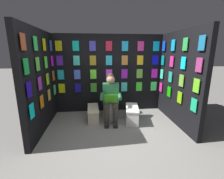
# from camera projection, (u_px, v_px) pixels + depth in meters

# --- Properties ---
(ground_plane) EXTENTS (30.00, 30.00, 0.00)m
(ground_plane) POSITION_uv_depth(u_px,v_px,m) (118.00, 149.00, 2.83)
(ground_plane) COLOR gray
(display_wall_back) EXTENTS (3.13, 0.14, 2.18)m
(display_wall_back) POSITION_uv_depth(u_px,v_px,m) (109.00, 74.00, 4.48)
(display_wall_back) COLOR black
(display_wall_back) RESTS_ON ground
(display_wall_left) EXTENTS (0.14, 1.92, 2.18)m
(display_wall_left) POSITION_uv_depth(u_px,v_px,m) (179.00, 79.00, 3.66)
(display_wall_left) COLOR black
(display_wall_left) RESTS_ON ground
(display_wall_right) EXTENTS (0.14, 1.92, 2.18)m
(display_wall_right) POSITION_uv_depth(u_px,v_px,m) (40.00, 81.00, 3.35)
(display_wall_right) COLOR black
(display_wall_right) RESTS_ON ground
(toilet) EXTENTS (0.42, 0.57, 0.77)m
(toilet) POSITION_uv_depth(u_px,v_px,m) (111.00, 105.00, 4.15)
(toilet) COLOR white
(toilet) RESTS_ON ground
(person_reading) EXTENTS (0.55, 0.71, 1.19)m
(person_reading) POSITION_uv_depth(u_px,v_px,m) (111.00, 98.00, 3.87)
(person_reading) COLOR #286B42
(person_reading) RESTS_ON ground
(comic_longbox_near) EXTENTS (0.30, 0.76, 0.31)m
(comic_longbox_near) POSITION_uv_depth(u_px,v_px,m) (93.00, 113.00, 4.06)
(comic_longbox_near) COLOR beige
(comic_longbox_near) RESTS_ON ground
(comic_longbox_far) EXTENTS (0.42, 0.75, 0.38)m
(comic_longbox_far) POSITION_uv_depth(u_px,v_px,m) (132.00, 114.00, 3.90)
(comic_longbox_far) COLOR white
(comic_longbox_far) RESTS_ON ground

